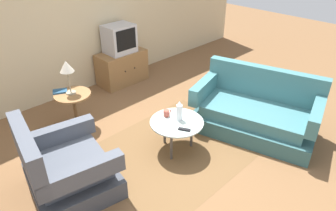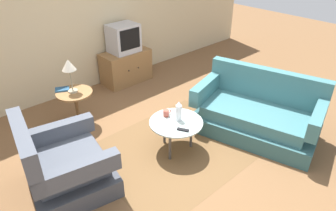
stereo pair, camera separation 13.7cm
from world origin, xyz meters
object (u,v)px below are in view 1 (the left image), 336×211
tv_stand (122,67)px  mug (167,113)px  television (119,39)px  book (60,91)px  armchair (66,170)px  couch (255,113)px  tv_remote_dark (184,129)px  coffee_table (177,124)px  vase (179,111)px  table_lamp (67,68)px  side_table (74,103)px

tv_stand → mug: size_ratio=7.22×
tv_stand → television: size_ratio=1.75×
television → book: 1.67m
armchair → couch: size_ratio=0.59×
tv_stand → tv_remote_dark: size_ratio=5.91×
armchair → book: bearing=163.7°
coffee_table → book: bearing=115.5°
television → tv_remote_dark: (-0.84, -2.40, -0.40)m
television → armchair: bearing=-139.6°
couch → mug: (-1.14, 0.67, 0.20)m
couch → book: 2.85m
television → book: bearing=-159.0°
armchair → television: size_ratio=2.12×
vase → book: size_ratio=1.16×
table_lamp → vase: (0.72, -1.46, -0.37)m
armchair → vase: armchair is taller
television → mug: bearing=-110.9°
table_lamp → tv_stand: bearing=26.7°
television → table_lamp: size_ratio=1.06×
book → tv_remote_dark: bearing=-42.3°
side_table → vase: size_ratio=2.02×
coffee_table → side_table: 1.58m
vase → tv_remote_dark: size_ratio=1.80×
tv_stand → table_lamp: (-1.44, -0.72, 0.65)m
armchair → vase: bearing=88.3°
tv_remote_dark → side_table: bearing=-8.0°
vase → mug: size_ratio=2.19×
couch → television: 2.77m
vase → table_lamp: bearing=116.5°
television → vase: bearing=-108.1°
couch → television: bearing=-7.8°
vase → couch: bearing=-24.4°
couch → side_table: (-1.81, 1.92, 0.11)m
book → table_lamp: bearing=-30.7°
table_lamp → tv_remote_dark: size_ratio=3.20×
television → couch: bearing=-82.1°
couch → tv_stand: couch is taller
coffee_table → vase: (0.05, 0.01, 0.18)m
television → table_lamp: television is taller
armchair → side_table: (0.75, 1.09, 0.10)m
table_lamp → tv_remote_dark: 1.83m
tv_stand → coffee_table: bearing=-109.3°
armchair → table_lamp: table_lamp is taller
side_table → tv_stand: tv_stand is taller
table_lamp → coffee_table: bearing=-65.3°
tv_stand → tv_remote_dark: (-0.84, -2.39, 0.16)m
tv_stand → television: bearing=90.0°
tv_remote_dark → coffee_table: bearing=-48.2°
tv_remote_dark → television: bearing=-47.4°
side_table → mug: bearing=-61.6°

